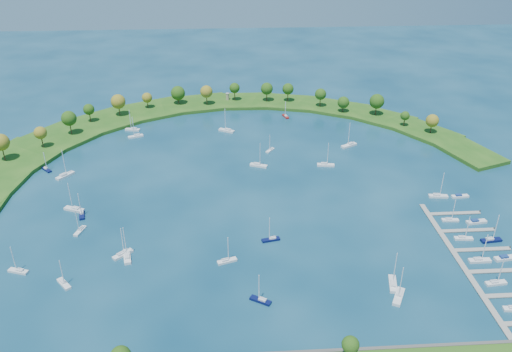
{
  "coord_description": "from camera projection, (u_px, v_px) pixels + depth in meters",
  "views": [
    {
      "loc": [
        -8.73,
        -211.38,
        120.33
      ],
      "look_at": [
        5.0,
        5.0,
        4.0
      ],
      "focal_mm": 35.99,
      "sensor_mm": 36.0,
      "label": 1
    }
  ],
  "objects": [
    {
      "name": "ground",
      "position": [
        246.0,
        189.0,
        243.26
      ],
      "size": [
        700.0,
        700.0,
        0.0
      ],
      "primitive_type": "plane",
      "color": "#082E48",
      "rests_on": "ground"
    },
    {
      "name": "breakwater",
      "position": [
        158.0,
        146.0,
        283.05
      ],
      "size": [
        286.74,
        247.64,
        2.0
      ],
      "color": "#1D4E15",
      "rests_on": "ground"
    },
    {
      "name": "breakwater_trees",
      "position": [
        213.0,
        104.0,
        315.05
      ],
      "size": [
        241.05,
        90.94,
        14.58
      ],
      "color": "#382314",
      "rests_on": "breakwater"
    },
    {
      "name": "harbor_tower",
      "position": [
        227.0,
        96.0,
        345.39
      ],
      "size": [
        2.6,
        2.6,
        4.6
      ],
      "color": "gray",
      "rests_on": "breakwater"
    },
    {
      "name": "dock_system",
      "position": [
        478.0,
        260.0,
        194.21
      ],
      "size": [
        24.28,
        82.0,
        1.6
      ],
      "color": "gray",
      "rests_on": "ground"
    },
    {
      "name": "moored_boat_0",
      "position": [
        286.0,
        116.0,
        323.58
      ],
      "size": [
        3.92,
        7.19,
        10.18
      ],
      "rotation": [
        0.0,
        0.0,
        1.87
      ],
      "color": "maroon",
      "rests_on": "ground"
    },
    {
      "name": "moored_boat_1",
      "position": [
        82.0,
        214.0,
        222.1
      ],
      "size": [
        3.95,
        8.11,
        11.48
      ],
      "rotation": [
        0.0,
        0.0,
        4.95
      ],
      "color": "#0A103F",
      "rests_on": "ground"
    },
    {
      "name": "moored_boat_2",
      "position": [
        74.0,
        209.0,
        225.63
      ],
      "size": [
        9.51,
        5.86,
        13.55
      ],
      "rotation": [
        0.0,
        0.0,
        2.76
      ],
      "color": "silver",
      "rests_on": "ground"
    },
    {
      "name": "moored_boat_3",
      "position": [
        326.0,
        164.0,
        263.74
      ],
      "size": [
        9.1,
        3.63,
        13.01
      ],
      "rotation": [
        0.0,
        0.0,
        -0.13
      ],
      "color": "silver",
      "rests_on": "ground"
    },
    {
      "name": "moored_boat_4",
      "position": [
        261.0,
        300.0,
        174.24
      ],
      "size": [
        7.6,
        5.72,
        11.16
      ],
      "rotation": [
        0.0,
        0.0,
        2.6
      ],
      "color": "#0A103F",
      "rests_on": "ground"
    },
    {
      "name": "moored_boat_5",
      "position": [
        46.0,
        169.0,
        259.33
      ],
      "size": [
        6.31,
        6.6,
        10.49
      ],
      "rotation": [
        0.0,
        0.0,
        5.46
      ],
      "color": "#0A103F",
      "rests_on": "ground"
    },
    {
      "name": "moored_boat_6",
      "position": [
        80.0,
        230.0,
        211.09
      ],
      "size": [
        4.06,
        7.55,
        10.69
      ],
      "rotation": [
        0.0,
        0.0,
        4.42
      ],
      "color": "silver",
      "rests_on": "ground"
    },
    {
      "name": "moored_boat_7",
      "position": [
        393.0,
        283.0,
        181.57
      ],
      "size": [
        4.49,
        9.54,
        13.53
      ],
      "rotation": [
        0.0,
        0.0,
        1.36
      ],
      "color": "silver",
      "rests_on": "ground"
    },
    {
      "name": "moored_boat_8",
      "position": [
        271.0,
        239.0,
        205.69
      ],
      "size": [
        7.69,
        3.62,
        10.9
      ],
      "rotation": [
        0.0,
        0.0,
        3.36
      ],
      "color": "#0A103F",
      "rests_on": "ground"
    },
    {
      "name": "moored_boat_9",
      "position": [
        270.0,
        150.0,
        279.62
      ],
      "size": [
        5.47,
        6.43,
        9.76
      ],
      "rotation": [
        0.0,
        0.0,
        4.07
      ],
      "color": "silver",
      "rests_on": "ground"
    },
    {
      "name": "moored_boat_10",
      "position": [
        349.0,
        145.0,
        284.84
      ],
      "size": [
        9.79,
        7.17,
        14.29
      ],
      "rotation": [
        0.0,
        0.0,
        3.66
      ],
      "color": "silver",
      "rests_on": "ground"
    },
    {
      "name": "moored_boat_11",
      "position": [
        227.0,
        260.0,
        193.39
      ],
      "size": [
        7.83,
        4.45,
        11.1
      ],
      "rotation": [
        0.0,
        0.0,
        0.33
      ],
      "color": "silver",
      "rests_on": "ground"
    },
    {
      "name": "moored_boat_12",
      "position": [
        18.0,
        270.0,
        188.06
      ],
      "size": [
        7.91,
        4.39,
        11.21
      ],
      "rotation": [
        0.0,
        0.0,
        2.83
      ],
      "color": "silver",
      "rests_on": "ground"
    },
    {
      "name": "moored_boat_13",
      "position": [
        123.0,
        254.0,
        196.89
      ],
      "size": [
        7.7,
        7.29,
        12.19
      ],
      "rotation": [
        0.0,
        0.0,
        0.74
      ],
      "color": "silver",
      "rests_on": "ground"
    },
    {
      "name": "moored_boat_14",
      "position": [
        64.0,
        283.0,
        181.88
      ],
      "size": [
        6.43,
        7.14,
        11.07
      ],
      "rotation": [
        0.0,
        0.0,
        5.41
      ],
      "color": "silver",
      "rests_on": "ground"
    },
    {
      "name": "moored_boat_15",
      "position": [
        65.0,
        175.0,
        253.34
      ],
      "size": [
        8.18,
        9.29,
        14.28
      ],
      "rotation": [
        0.0,
        0.0,
        0.9
      ],
      "color": "silver",
      "rests_on": "ground"
    },
    {
      "name": "moored_boat_16",
      "position": [
        258.0,
        165.0,
        263.25
      ],
      "size": [
        9.32,
        5.75,
        13.28
      ],
      "rotation": [
        0.0,
        0.0,
        5.9
      ],
      "color": "silver",
      "rests_on": "ground"
    },
    {
      "name": "moored_boat_17",
      "position": [
        227.0,
        130.0,
        303.17
      ],
      "size": [
        9.76,
        7.16,
        14.25
      ],
      "rotation": [
        0.0,
        0.0,
        2.62
      ],
      "color": "silver",
      "rests_on": "ground"
    },
    {
      "name": "moored_boat_18",
      "position": [
        133.0,
        129.0,
        304.59
      ],
      "size": [
        9.05,
        4.16,
        12.84
      ],
      "rotation": [
        0.0,
        0.0,
        2.94
      ],
      "color": "silver",
      "rests_on": "ground"
    },
    {
      "name": "moored_boat_19",
      "position": [
        127.0,
        256.0,
        195.55
      ],
      "size": [
        4.44,
        9.44,
        13.39
      ],
      "rotation": [
        0.0,
        0.0,
        1.79
      ],
      "color": "silver",
      "rests_on": "ground"
    },
    {
      "name": "moored_boat_20",
      "position": [
        136.0,
        136.0,
        295.96
      ],
      "size": [
        8.91,
        5.37,
        12.68
      ],
      "rotation": [
        0.0,
        0.0,
        3.51
      ],
      "color": "silver",
      "rests_on": "ground"
    },
    {
      "name": "moored_boat_21",
      "position": [
        399.0,
        296.0,
        175.85
      ],
      "size": [
        6.71,
        9.43,
        13.68
      ],
      "rotation": [
        0.0,
        0.0,
        4.22
      ],
      "color": "silver",
      "rests_on": "ground"
    },
    {
      "name": "docked_boat_2",
      "position": [
        496.0,
        282.0,
        182.2
      ],
      "size": [
        7.87,
        2.9,
        11.31
      ],
      "rotation": [
        0.0,
        0.0,
        0.1
      ],
      "color": "silver",
      "rests_on": "ground"
    },
    {
      "name": "docked_boat_4",
      "position": [
        480.0,
        260.0,
        193.57
      ],
      "size": [
        8.4,
        2.36,
        12.35
      ],
      "rotation": [
        0.0,
        0.0,
        -0.0
      ],
      "color": "silver",
      "rests_on": "ground"
    },
    {
      "name": "docked_boat_5",
      "position": [
        505.0,
        258.0,
        194.91
      ],
      "size": [
        9.18,
        3.68,
        1.82
      ],
      "rotation": [
        0.0,
        0.0,
        0.14
      ],
      "color": "silver",
      "rests_on": "ground"
    },
    {
      "name": "docked_boat_6",
      "position": [
        463.0,
        238.0,
        206.38
      ],
      "size": [
        7.58,
        2.77,
        10.91
      ],
      "rotation": [
        0.0,
        0.0,
        -0.1
      ],
      "color": "silver",
      "rests_on": "ground"
    },
    {
      "name": "docked_boat_7",
      "position": [
        491.0,
        239.0,
        205.15
      ],
      "size": [
        8.64,
        3.28,
        12.4
      ],
      "rotation": [
        0.0,
        0.0,
        0.11
      ],
      "color": "#0A103F",
      "rests_on": "ground"
    },
    {
      "name": "docked_boat_8",
      "position": [
        450.0,
        219.0,
        218.32
      ],
      "size": [
        7.27,
        2.53,
        10.5
      ],
      "rotation": [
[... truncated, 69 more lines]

